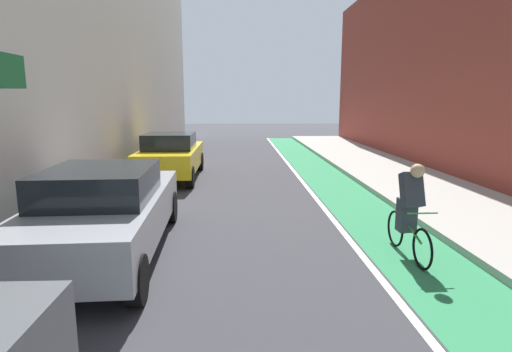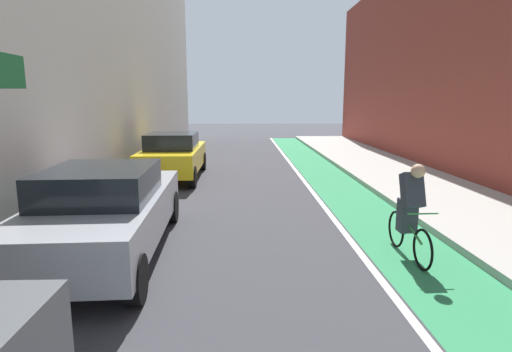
{
  "view_description": "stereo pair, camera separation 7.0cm",
  "coord_description": "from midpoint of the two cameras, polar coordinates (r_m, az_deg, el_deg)",
  "views": [
    {
      "loc": [
        -0.27,
        3.15,
        2.59
      ],
      "look_at": [
        0.03,
        9.76,
        1.38
      ],
      "focal_mm": 29.06,
      "sensor_mm": 36.0,
      "label": 1
    },
    {
      "loc": [
        -0.2,
        3.15,
        2.59
      ],
      "look_at": [
        0.03,
        9.76,
        1.38
      ],
      "focal_mm": 29.06,
      "sensor_mm": 36.0,
      "label": 2
    }
  ],
  "objects": [
    {
      "name": "building_facade_right",
      "position": [
        16.09,
        29.25,
        14.74
      ],
      "size": [
        2.4,
        29.76,
        8.34
      ],
      "primitive_type": "cube",
      "color": "brown",
      "rests_on": "ground"
    },
    {
      "name": "bike_lane_paint",
      "position": [
        12.37,
        11.32,
        -1.9
      ],
      "size": [
        1.6,
        33.76,
        0.0
      ],
      "primitive_type": "cube",
      "color": "#2D8451",
      "rests_on": "ground"
    },
    {
      "name": "sidewalk_right",
      "position": [
        13.16,
        21.69,
        -1.4
      ],
      "size": [
        3.27,
        33.76,
        0.14
      ],
      "primitive_type": "cube",
      "color": "#A8A59E",
      "rests_on": "ground"
    },
    {
      "name": "parked_sedan_yellow_cab",
      "position": [
        14.11,
        -11.75,
        2.82
      ],
      "size": [
        1.83,
        4.4,
        1.53
      ],
      "color": "yellow",
      "rests_on": "ground"
    },
    {
      "name": "lane_divider_stripe",
      "position": [
        12.19,
        7.2,
        -1.96
      ],
      "size": [
        0.12,
        33.76,
        0.0
      ],
      "primitive_type": "cube",
      "color": "white",
      "rests_on": "ground"
    },
    {
      "name": "cyclist_mid",
      "position": [
        7.29,
        20.11,
        -4.4
      ],
      "size": [
        0.48,
        1.7,
        1.61
      ],
      "color": "black",
      "rests_on": "ground"
    },
    {
      "name": "parked_sedan_silver",
      "position": [
        7.36,
        -20.29,
        -4.43
      ],
      "size": [
        2.06,
        4.85,
        1.53
      ],
      "color": "#9EA0A8",
      "rests_on": "ground"
    },
    {
      "name": "ground_plane",
      "position": [
        10.07,
        -1.18,
        -4.51
      ],
      "size": [
        74.28,
        74.28,
        0.0
      ],
      "primitive_type": "plane",
      "color": "#38383D"
    }
  ]
}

